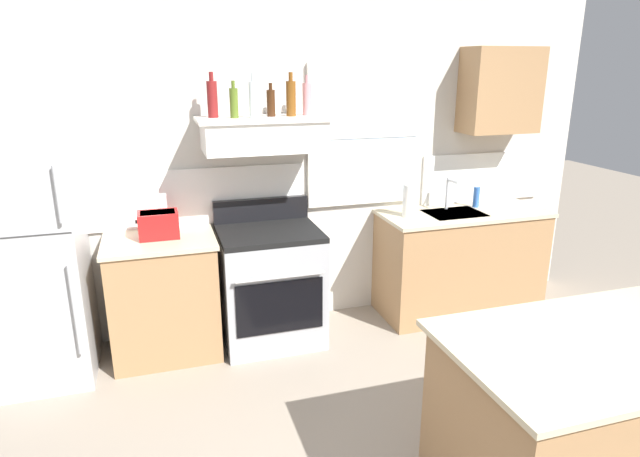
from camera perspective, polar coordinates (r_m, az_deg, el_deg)
back_wall at (r=4.39m, az=-2.98°, el=7.02°), size 5.40×0.11×2.70m
refrigerator at (r=4.12m, az=-28.42°, el=-3.58°), size 0.70×0.72×1.62m
counter_left_of_stove at (r=4.21m, az=-16.15°, el=-6.90°), size 0.79×0.63×0.91m
toaster at (r=4.05m, az=-16.70°, el=0.43°), size 0.30×0.20×0.19m
stove_range at (r=4.25m, az=-5.27°, el=-5.93°), size 0.76×0.69×1.09m
range_hood_shelf at (r=4.03m, az=-6.01°, el=9.94°), size 0.96×0.52×0.24m
bottle_red_label_wine at (r=4.01m, az=-11.32°, el=13.32°), size 0.07×0.07×0.32m
bottle_olive_oil_square at (r=3.95m, az=-9.09°, el=13.03°), size 0.06×0.06×0.26m
bottle_clear_tall at (r=3.94m, az=-7.05°, el=13.42°), size 0.06×0.06×0.31m
bottle_brown_stout at (r=4.05m, az=-5.21°, el=13.13°), size 0.06×0.06×0.24m
bottle_amber_wine at (r=4.05m, az=-3.09°, el=13.63°), size 0.07×0.07×0.31m
bottle_rose_pink at (r=4.12m, az=-1.37°, el=13.58°), size 0.07×0.07×0.29m
counter_right_with_sink at (r=4.89m, az=14.53°, el=-3.37°), size 1.43×0.63×0.91m
sink_faucet at (r=4.74m, az=13.46°, el=4.01°), size 0.03×0.17×0.28m
paper_towel_roll at (r=4.47m, az=9.42°, el=2.95°), size 0.11×0.11×0.27m
dish_soap_bottle at (r=4.91m, az=16.20°, el=3.22°), size 0.06×0.06×0.18m
kitchen_island at (r=3.03m, az=26.36°, el=-18.20°), size 1.40×0.90×0.91m
upper_cabinet_right at (r=4.91m, az=18.53°, el=13.68°), size 0.64×0.32×0.70m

